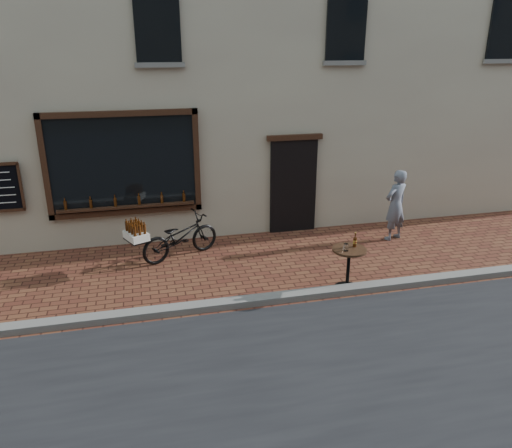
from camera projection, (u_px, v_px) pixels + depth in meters
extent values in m
plane|color=#51251A|center=(246.00, 310.00, 8.49)|extent=(90.00, 90.00, 0.00)
cube|color=slate|center=(243.00, 302.00, 8.65)|extent=(90.00, 0.25, 0.12)
cube|color=#C0B597|center=(190.00, 12.00, 12.68)|extent=(28.00, 6.00, 10.00)
cube|color=black|center=(123.00, 164.00, 10.58)|extent=(3.00, 0.06, 2.00)
cube|color=black|center=(118.00, 114.00, 10.19)|extent=(3.24, 0.10, 0.12)
cube|color=black|center=(128.00, 212.00, 10.93)|extent=(3.24, 0.10, 0.12)
cube|color=black|center=(45.00, 168.00, 10.22)|extent=(0.12, 0.10, 2.24)
cube|color=black|center=(197.00, 160.00, 10.90)|extent=(0.12, 0.10, 2.24)
cube|color=black|center=(127.00, 207.00, 10.83)|extent=(2.90, 0.16, 0.05)
cube|color=black|center=(293.00, 186.00, 11.67)|extent=(1.10, 0.10, 2.20)
cube|color=black|center=(295.00, 137.00, 11.24)|extent=(1.30, 0.10, 0.12)
cube|color=black|center=(4.00, 187.00, 10.17)|extent=(0.62, 0.04, 0.92)
cylinder|color=#3D1C07|center=(66.00, 206.00, 10.52)|extent=(0.06, 0.06, 0.19)
cylinder|color=#3D1C07|center=(90.00, 204.00, 10.63)|extent=(0.06, 0.06, 0.19)
cylinder|color=#3D1C07|center=(115.00, 202.00, 10.74)|extent=(0.06, 0.06, 0.19)
cylinder|color=#3D1C07|center=(138.00, 201.00, 10.85)|extent=(0.06, 0.06, 0.19)
cylinder|color=#3D1C07|center=(162.00, 199.00, 10.96)|extent=(0.06, 0.06, 0.19)
cylinder|color=#3D1C07|center=(184.00, 197.00, 11.07)|extent=(0.06, 0.06, 0.19)
cube|color=black|center=(157.00, 25.00, 9.83)|extent=(0.90, 0.06, 1.40)
cube|color=black|center=(346.00, 26.00, 10.70)|extent=(0.90, 0.06, 1.40)
cube|color=black|center=(507.00, 27.00, 11.57)|extent=(0.90, 0.06, 1.40)
imported|color=black|center=(180.00, 237.00, 10.43)|extent=(1.85, 1.28, 0.92)
cube|color=black|center=(137.00, 240.00, 9.81)|extent=(0.52, 0.59, 0.03)
cube|color=silver|center=(136.00, 236.00, 9.78)|extent=(0.53, 0.61, 0.14)
cylinder|color=#3D1C07|center=(145.00, 229.00, 9.64)|extent=(0.06, 0.06, 0.19)
cylinder|color=#3D1C07|center=(140.00, 230.00, 9.58)|extent=(0.06, 0.06, 0.19)
cylinder|color=#3D1C07|center=(135.00, 231.00, 9.52)|extent=(0.06, 0.06, 0.19)
cylinder|color=#3D1C07|center=(142.00, 227.00, 9.73)|extent=(0.06, 0.06, 0.19)
cylinder|color=#3D1C07|center=(137.00, 228.00, 9.67)|extent=(0.06, 0.06, 0.19)
cylinder|color=#3D1C07|center=(132.00, 230.00, 9.61)|extent=(0.06, 0.06, 0.19)
cylinder|color=#3D1C07|center=(139.00, 226.00, 9.82)|extent=(0.06, 0.06, 0.19)
cylinder|color=#3D1C07|center=(134.00, 227.00, 9.76)|extent=(0.06, 0.06, 0.19)
cylinder|color=#3D1C07|center=(129.00, 228.00, 9.71)|extent=(0.06, 0.06, 0.19)
cylinder|color=#3D1C07|center=(136.00, 224.00, 9.91)|extent=(0.06, 0.06, 0.19)
cylinder|color=#3D1C07|center=(131.00, 225.00, 9.85)|extent=(0.06, 0.06, 0.19)
cylinder|color=#3D1C07|center=(127.00, 226.00, 9.80)|extent=(0.06, 0.06, 0.19)
cylinder|color=black|center=(347.00, 288.00, 9.23)|extent=(0.46, 0.46, 0.03)
cylinder|color=black|center=(348.00, 269.00, 9.10)|extent=(0.06, 0.06, 0.73)
cylinder|color=black|center=(349.00, 250.00, 8.97)|extent=(0.62, 0.62, 0.04)
cylinder|color=gold|center=(355.00, 242.00, 9.01)|extent=(0.07, 0.07, 0.06)
cylinder|color=white|center=(346.00, 247.00, 8.85)|extent=(0.08, 0.08, 0.14)
imported|color=slate|center=(396.00, 205.00, 11.27)|extent=(0.69, 0.58, 1.63)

